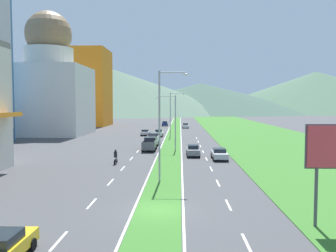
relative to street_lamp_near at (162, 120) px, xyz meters
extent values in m
plane|color=#424244|center=(0.16, -8.88, -5.98)|extent=(600.00, 600.00, 0.00)
cube|color=#387028|center=(0.16, 51.12, -5.95)|extent=(3.20, 240.00, 0.06)
cube|color=#387028|center=(20.76, 51.12, -5.95)|extent=(24.00, 240.00, 0.06)
cube|color=silver|center=(-4.94, -14.50, -5.97)|extent=(0.16, 2.80, 0.01)
cube|color=silver|center=(-4.94, -7.32, -5.97)|extent=(0.16, 2.80, 0.01)
cube|color=silver|center=(-4.94, -0.13, -5.97)|extent=(0.16, 2.80, 0.01)
cube|color=silver|center=(-4.94, 7.06, -5.97)|extent=(0.16, 2.80, 0.01)
cube|color=silver|center=(-4.94, 14.25, -5.97)|extent=(0.16, 2.80, 0.01)
cube|color=silver|center=(-4.94, 21.44, -5.97)|extent=(0.16, 2.80, 0.01)
cube|color=silver|center=(-4.94, 28.62, -5.97)|extent=(0.16, 2.80, 0.01)
cube|color=silver|center=(-4.94, 35.81, -5.97)|extent=(0.16, 2.80, 0.01)
cube|color=silver|center=(-4.94, 43.00, -5.97)|extent=(0.16, 2.80, 0.01)
cube|color=silver|center=(5.26, -14.50, -5.97)|extent=(0.16, 2.80, 0.01)
cube|color=silver|center=(5.26, -7.32, -5.97)|extent=(0.16, 2.80, 0.01)
cube|color=silver|center=(5.26, -0.13, -5.97)|extent=(0.16, 2.80, 0.01)
cube|color=silver|center=(5.26, 7.06, -5.97)|extent=(0.16, 2.80, 0.01)
cube|color=silver|center=(5.26, 14.25, -5.97)|extent=(0.16, 2.80, 0.01)
cube|color=silver|center=(5.26, 21.44, -5.97)|extent=(0.16, 2.80, 0.01)
cube|color=silver|center=(5.26, 28.62, -5.97)|extent=(0.16, 2.80, 0.01)
cube|color=silver|center=(5.26, 35.81, -5.97)|extent=(0.16, 2.80, 0.01)
cube|color=silver|center=(5.26, 43.00, -5.97)|extent=(0.16, 2.80, 0.01)
cube|color=silver|center=(-1.59, 51.12, -5.97)|extent=(0.16, 240.00, 0.01)
cube|color=silver|center=(1.91, 51.12, -5.97)|extent=(0.16, 240.00, 0.01)
cube|color=silver|center=(-29.65, 50.90, 2.18)|extent=(17.79, 17.79, 16.30)
cylinder|color=beige|center=(-29.65, 50.90, 12.50)|extent=(11.40, 11.40, 4.34)
sphere|color=olive|center=(-29.65, 50.90, 17.93)|extent=(10.86, 10.86, 10.86)
cube|color=orange|center=(-30.38, 84.40, 6.73)|extent=(16.04, 16.04, 25.41)
cone|color=#516B56|center=(-49.04, 233.74, 10.59)|extent=(194.68, 194.68, 33.13)
cone|color=#3D5647|center=(18.73, 257.26, 5.95)|extent=(187.10, 187.10, 23.86)
cone|color=#47664C|center=(121.42, 282.72, 11.70)|extent=(207.38, 207.38, 35.34)
cylinder|color=#99999E|center=(-0.27, -0.01, -0.70)|extent=(0.18, 0.18, 10.55)
cylinder|color=#99999E|center=(0.95, 0.02, 4.42)|extent=(2.43, 0.16, 0.10)
ellipsoid|color=silver|center=(2.16, 0.05, 4.22)|extent=(0.56, 0.28, 0.20)
cylinder|color=#99999E|center=(0.94, 22.10, -1.59)|extent=(0.18, 0.18, 8.76)
cylinder|color=#99999E|center=(-0.44, 22.06, 2.64)|extent=(2.78, 0.18, 0.10)
ellipsoid|color=silver|center=(-1.83, 22.02, 2.44)|extent=(0.56, 0.28, 0.20)
cylinder|color=#99999E|center=(-0.46, 44.21, -1.06)|extent=(0.18, 0.18, 9.84)
cylinder|color=#99999E|center=(1.03, 44.29, 3.71)|extent=(2.97, 0.27, 0.10)
ellipsoid|color=silver|center=(2.51, 44.38, 3.51)|extent=(0.56, 0.28, 0.20)
cylinder|color=#4C4C51|center=(9.88, -11.85, -4.13)|extent=(0.20, 0.20, 3.68)
cube|color=slate|center=(3.55, 17.01, -5.29)|extent=(1.74, 4.59, 0.74)
cube|color=black|center=(3.55, 17.19, -4.66)|extent=(1.50, 2.02, 0.52)
cylinder|color=black|center=(4.38, 15.58, -5.66)|extent=(0.22, 0.64, 0.64)
cylinder|color=black|center=(2.71, 15.58, -5.66)|extent=(0.22, 0.64, 0.64)
cylinder|color=black|center=(4.38, 18.43, -5.66)|extent=(0.22, 0.64, 0.64)
cylinder|color=black|center=(2.71, 18.43, -5.66)|extent=(0.22, 0.64, 0.64)
cube|color=yellow|center=(-6.75, -17.12, -5.33)|extent=(1.89, 4.25, 0.65)
cube|color=black|center=(-6.75, -17.29, -4.77)|extent=(1.63, 1.87, 0.49)
cylinder|color=black|center=(-5.84, -15.80, -5.66)|extent=(0.22, 0.64, 0.64)
cube|color=silver|center=(-3.11, 46.23, -5.27)|extent=(1.73, 4.00, 0.77)
cube|color=black|center=(-3.11, 46.07, -4.62)|extent=(1.49, 1.76, 0.53)
cylinder|color=black|center=(-3.94, 47.47, -5.66)|extent=(0.22, 0.64, 0.64)
cylinder|color=black|center=(-2.27, 47.47, -5.66)|extent=(0.22, 0.64, 0.64)
cylinder|color=black|center=(-3.94, 44.99, -5.66)|extent=(0.22, 0.64, 0.64)
cylinder|color=black|center=(-2.27, 44.99, -5.66)|extent=(0.22, 0.64, 0.64)
cube|color=#B2B2B7|center=(6.95, 13.92, -5.32)|extent=(1.89, 4.62, 0.67)
cube|color=black|center=(6.95, 14.11, -4.75)|extent=(1.63, 2.03, 0.47)
cylinder|color=black|center=(7.86, 12.49, -5.66)|extent=(0.22, 0.64, 0.64)
cylinder|color=black|center=(6.05, 12.49, -5.66)|extent=(0.22, 0.64, 0.64)
cylinder|color=black|center=(7.86, 15.36, -5.66)|extent=(0.22, 0.64, 0.64)
cylinder|color=black|center=(6.05, 15.36, -5.66)|extent=(0.22, 0.64, 0.64)
cube|color=silver|center=(3.34, 73.93, -5.34)|extent=(1.79, 4.05, 0.62)
cube|color=black|center=(3.34, 74.09, -4.77)|extent=(1.54, 1.78, 0.53)
cylinder|color=black|center=(4.20, 72.67, -5.66)|extent=(0.22, 0.64, 0.64)
cylinder|color=black|center=(2.48, 72.67, -5.66)|extent=(0.22, 0.64, 0.64)
cylinder|color=black|center=(4.20, 75.19, -5.66)|extent=(0.22, 0.64, 0.64)
cylinder|color=black|center=(2.48, 75.19, -5.66)|extent=(0.22, 0.64, 0.64)
cube|color=navy|center=(-3.35, 83.84, -5.27)|extent=(1.73, 4.44, 0.76)
cube|color=black|center=(-3.35, 83.66, -4.64)|extent=(1.49, 1.95, 0.51)
cylinder|color=black|center=(-4.18, 85.21, -5.66)|extent=(0.22, 0.64, 0.64)
cylinder|color=black|center=(-2.52, 85.21, -5.66)|extent=(0.22, 0.64, 0.64)
cylinder|color=black|center=(-4.18, 82.46, -5.66)|extent=(0.22, 0.64, 0.64)
cylinder|color=black|center=(-2.52, 82.46, -5.66)|extent=(0.22, 0.64, 0.64)
cube|color=#B2B2B7|center=(-6.47, 49.22, -5.35)|extent=(1.79, 4.75, 0.61)
cube|color=black|center=(-6.47, 49.03, -4.82)|extent=(1.54, 2.09, 0.46)
cylinder|color=black|center=(-7.33, 50.69, -5.66)|extent=(0.22, 0.64, 0.64)
cylinder|color=black|center=(-5.61, 50.69, -5.66)|extent=(0.22, 0.64, 0.64)
cylinder|color=black|center=(-7.33, 47.74, -5.66)|extent=(0.22, 0.64, 0.64)
cylinder|color=black|center=(-5.61, 47.74, -5.66)|extent=(0.22, 0.64, 0.64)
cube|color=#515459|center=(-3.17, 22.48, -5.18)|extent=(2.00, 5.40, 0.80)
cube|color=black|center=(-3.17, 24.08, -4.38)|extent=(1.84, 2.00, 0.80)
cube|color=#515459|center=(-4.11, 21.38, -4.56)|extent=(0.10, 3.20, 0.44)
cube|color=#515459|center=(-2.23, 21.38, -4.56)|extent=(0.10, 3.20, 0.44)
cube|color=#515459|center=(-3.17, 19.83, -4.56)|extent=(1.84, 0.10, 0.44)
cylinder|color=black|center=(-4.13, 24.10, -5.58)|extent=(0.26, 0.80, 0.80)
cylinder|color=black|center=(-2.21, 24.10, -5.58)|extent=(0.26, 0.80, 0.80)
cylinder|color=black|center=(-4.13, 20.86, -5.58)|extent=(0.26, 0.80, 0.80)
cylinder|color=black|center=(-2.21, 20.86, -5.58)|extent=(0.26, 0.80, 0.80)
cube|color=silver|center=(-3.20, 30.24, -5.18)|extent=(2.00, 5.40, 0.80)
cube|color=black|center=(-3.20, 31.84, -4.38)|extent=(1.84, 2.00, 0.80)
cube|color=silver|center=(-4.14, 29.14, -4.56)|extent=(0.10, 3.20, 0.44)
cube|color=silver|center=(-2.26, 29.14, -4.56)|extent=(0.10, 3.20, 0.44)
cube|color=silver|center=(-3.20, 27.59, -4.56)|extent=(1.84, 0.10, 0.44)
cylinder|color=black|center=(-4.16, 31.86, -5.58)|extent=(0.26, 0.80, 0.80)
cylinder|color=black|center=(-2.24, 31.86, -5.58)|extent=(0.26, 0.80, 0.80)
cylinder|color=black|center=(-4.16, 28.62, -5.58)|extent=(0.26, 0.80, 0.80)
cylinder|color=black|center=(-2.24, 28.62, -5.58)|extent=(0.26, 0.80, 0.80)
cylinder|color=black|center=(-6.28, 10.62, -5.68)|extent=(0.10, 0.60, 0.60)
cylinder|color=black|center=(-6.28, 9.22, -5.68)|extent=(0.12, 0.60, 0.60)
cube|color=black|center=(-6.28, 9.92, -5.50)|extent=(0.20, 1.12, 0.25)
ellipsoid|color=black|center=(-6.28, 10.12, -5.15)|extent=(0.24, 0.44, 0.24)
cube|color=black|center=(-6.28, 9.82, -4.78)|extent=(0.36, 0.28, 0.70)
sphere|color=black|center=(-6.28, 9.87, -4.31)|extent=(0.26, 0.26, 0.26)
camera|label=1|loc=(1.67, -33.10, 1.53)|focal=37.72mm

